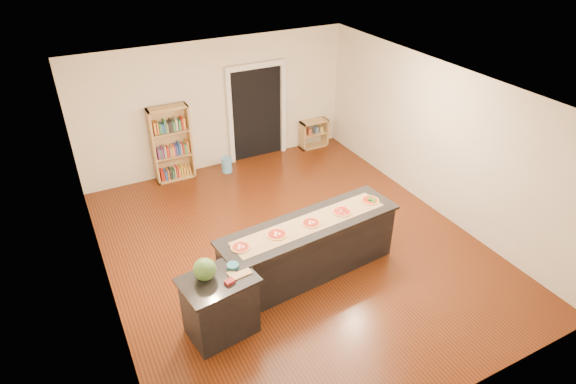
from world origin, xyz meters
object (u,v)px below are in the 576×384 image
kitchen_island (309,248)px  watermelon (205,269)px  bookshelf (172,144)px  side_counter (220,306)px  low_shelf (314,134)px  waste_bin (227,165)px

kitchen_island → watermelon: bearing=-171.7°
kitchen_island → bookshelf: bearing=98.9°
side_counter → watermelon: (-0.13, 0.09, 0.62)m
kitchen_island → low_shelf: size_ratio=4.34×
kitchen_island → bookshelf: 4.16m
kitchen_island → low_shelf: 4.69m
side_counter → bookshelf: bearing=73.6°
kitchen_island → bookshelf: bookshelf is taller
bookshelf → low_shelf: size_ratio=2.41×
kitchen_island → bookshelf: (-1.03, 4.02, 0.33)m
waste_bin → low_shelf: bearing=5.6°
kitchen_island → watermelon: size_ratio=9.79×
bookshelf → waste_bin: bookshelf is taller
kitchen_island → side_counter: bearing=-168.0°
bookshelf → watermelon: 4.54m
low_shelf → watermelon: 6.19m
low_shelf → side_counter: bearing=-131.9°
low_shelf → bookshelf: bearing=180.0°
bookshelf → waste_bin: (1.09, -0.23, -0.65)m
low_shelf → waste_bin: bearing=-174.4°
watermelon → side_counter: bearing=-34.0°
kitchen_island → waste_bin: (0.06, 3.79, -0.32)m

